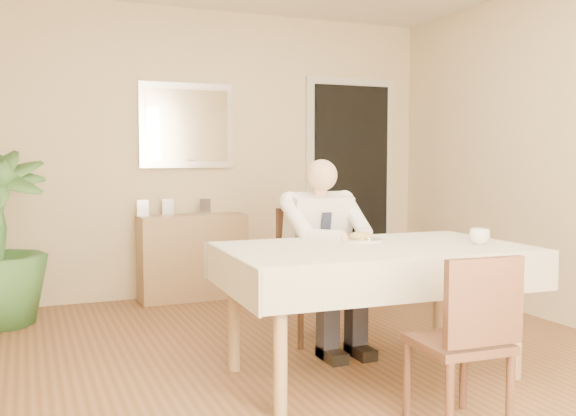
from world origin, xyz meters
name	(u,v)px	position (x,y,z in m)	size (l,w,h in m)	color
room	(312,149)	(0.00, 0.00, 1.30)	(5.00, 5.02, 2.60)	brown
doorway	(351,184)	(1.55, 2.46, 1.00)	(0.96, 0.07, 2.10)	beige
mirror	(187,126)	(-0.11, 2.47, 1.55)	(0.86, 0.04, 0.76)	silver
dining_table	(373,260)	(0.35, -0.07, 0.67)	(1.75, 1.08, 0.75)	#927251
chair_far	(310,264)	(0.35, 0.81, 0.51)	(0.48, 0.48, 0.91)	#3B2114
chair_near	(468,334)	(0.35, -0.93, 0.46)	(0.41, 0.41, 0.82)	#3B2114
seated_man	(328,244)	(0.35, 0.52, 0.69)	(0.48, 0.72, 1.24)	white
plate	(360,240)	(0.38, 0.13, 0.76)	(0.26, 0.26, 0.02)	white
food	(360,236)	(0.38, 0.13, 0.78)	(0.14, 0.14, 0.06)	olive
knife	(371,238)	(0.42, 0.07, 0.78)	(0.01, 0.01, 0.13)	silver
fork	(359,239)	(0.34, 0.07, 0.78)	(0.01, 0.01, 0.13)	silver
coffee_mug	(479,236)	(0.95, -0.26, 0.80)	(0.12, 0.12, 0.09)	white
sideboard	(193,257)	(-0.11, 2.32, 0.38)	(0.94, 0.32, 0.75)	#927251
photo_frame_left	(143,208)	(-0.53, 2.37, 0.82)	(0.10, 0.02, 0.14)	silver
photo_frame_center	(168,207)	(-0.31, 2.39, 0.82)	(0.10, 0.02, 0.14)	silver
photo_frame_right	(205,206)	(0.02, 2.36, 0.82)	(0.10, 0.02, 0.14)	silver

